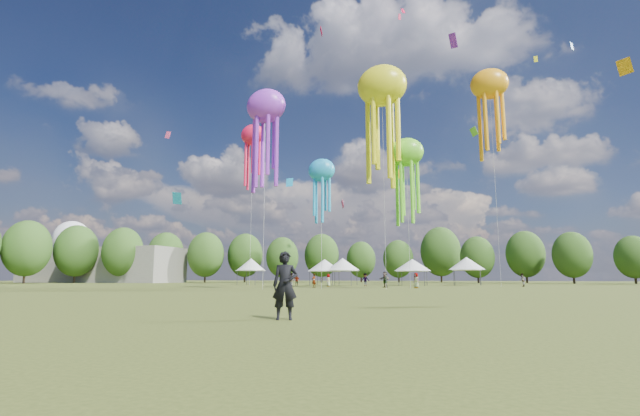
% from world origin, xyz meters
% --- Properties ---
extents(ground, '(300.00, 300.00, 0.00)m').
position_xyz_m(ground, '(0.00, 0.00, 0.00)').
color(ground, '#384416').
rests_on(ground, ground).
extents(observer_main, '(0.84, 0.71, 1.96)m').
position_xyz_m(observer_main, '(6.94, -2.47, 0.98)').
color(observer_main, black).
rests_on(observer_main, ground).
extents(spectator_near, '(1.05, 0.95, 1.76)m').
position_xyz_m(spectator_near, '(-8.68, 36.67, 0.88)').
color(spectator_near, gray).
rests_on(spectator_near, ground).
extents(spectators_far, '(31.15, 15.47, 1.92)m').
position_xyz_m(spectators_far, '(1.42, 43.90, 0.88)').
color(spectators_far, gray).
rests_on(spectators_far, ground).
extents(festival_tents, '(38.04, 12.19, 4.27)m').
position_xyz_m(festival_tents, '(-3.17, 53.52, 3.14)').
color(festival_tents, '#47474C').
rests_on(festival_tents, ground).
extents(show_kites, '(40.50, 25.79, 30.28)m').
position_xyz_m(show_kites, '(1.74, 38.23, 19.79)').
color(show_kites, '#A131DC').
rests_on(show_kites, ground).
extents(small_kites, '(77.59, 57.50, 46.41)m').
position_xyz_m(small_kites, '(-0.10, 40.18, 30.16)').
color(small_kites, '#A131DC').
rests_on(small_kites, ground).
extents(treeline, '(201.57, 95.24, 13.43)m').
position_xyz_m(treeline, '(-3.87, 62.51, 6.54)').
color(treeline, '#38281C').
rests_on(treeline, ground).
extents(hangar, '(40.00, 12.00, 8.00)m').
position_xyz_m(hangar, '(-72.00, 72.00, 4.00)').
color(hangar, gray).
rests_on(hangar, ground).
extents(radome, '(9.00, 9.00, 16.00)m').
position_xyz_m(radome, '(-88.00, 78.00, 9.99)').
color(radome, white).
rests_on(radome, ground).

